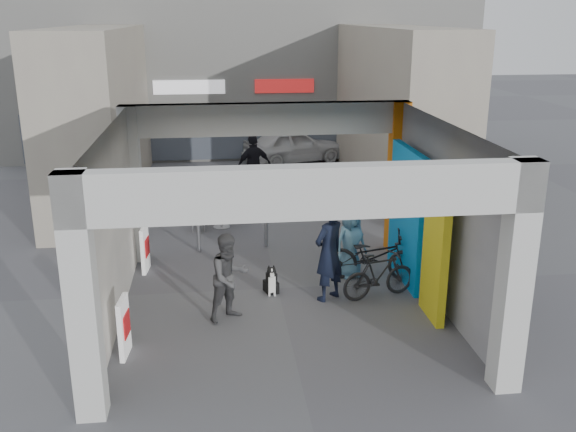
{
  "coord_description": "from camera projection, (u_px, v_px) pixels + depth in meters",
  "views": [
    {
      "loc": [
        -1.2,
        -11.99,
        5.37
      ],
      "look_at": [
        0.34,
        1.0,
        1.22
      ],
      "focal_mm": 40.0,
      "sensor_mm": 36.0,
      "label": 1
    }
  ],
  "objects": [
    {
      "name": "bollard_left",
      "position": [
        198.0,
        234.0,
        15.02
      ],
      "size": [
        0.09,
        0.09,
        0.84
      ],
      "primitive_type": "cylinder",
      "color": "#96989E",
      "rests_on": "ground"
    },
    {
      "name": "bollard_center",
      "position": [
        266.0,
        230.0,
        15.33
      ],
      "size": [
        0.09,
        0.09,
        0.83
      ],
      "primitive_type": "cylinder",
      "color": "#96989E",
      "rests_on": "ground"
    },
    {
      "name": "bicycle_front",
      "position": [
        373.0,
        256.0,
        13.41
      ],
      "size": [
        2.1,
        1.07,
        1.05
      ],
      "primitive_type": "imported",
      "rotation": [
        0.0,
        0.0,
        1.37
      ],
      "color": "black",
      "rests_on": "ground"
    },
    {
      "name": "plaza_bldg_left",
      "position": [
        100.0,
        115.0,
        18.95
      ],
      "size": [
        2.0,
        9.0,
        5.0
      ],
      "primitive_type": "cube",
      "color": "#A09A85",
      "rests_on": "ground"
    },
    {
      "name": "far_building",
      "position": [
        241.0,
        50.0,
        25.15
      ],
      "size": [
        18.0,
        4.08,
        8.0
      ],
      "color": "silver",
      "rests_on": "ground"
    },
    {
      "name": "advert_board_near",
      "position": [
        124.0,
        327.0,
        10.4
      ],
      "size": [
        0.15,
        0.56,
        1.0
      ],
      "rotation": [
        0.0,
        0.0,
        -0.1
      ],
      "color": "white",
      "rests_on": "ground"
    },
    {
      "name": "advert_board_far",
      "position": [
        145.0,
        249.0,
        13.85
      ],
      "size": [
        0.15,
        0.56,
        1.0
      ],
      "rotation": [
        0.0,
        0.0,
        -0.1
      ],
      "color": "white",
      "rests_on": "ground"
    },
    {
      "name": "crate_stack",
      "position": [
        281.0,
        175.0,
        21.17
      ],
      "size": [
        0.55,
        0.5,
        0.56
      ],
      "rotation": [
        0.0,
        0.0,
        -0.41
      ],
      "color": "#1B5F25",
      "rests_on": "ground"
    },
    {
      "name": "man_elderly",
      "position": [
        351.0,
        243.0,
        13.5
      ],
      "size": [
        0.87,
        0.74,
        1.52
      ],
      "primitive_type": "imported",
      "rotation": [
        0.0,
        0.0,
        0.42
      ],
      "color": "#5E95B7",
      "rests_on": "ground"
    },
    {
      "name": "plaza_bldg_right",
      "position": [
        396.0,
        110.0,
        19.96
      ],
      "size": [
        2.0,
        9.0,
        5.0
      ],
      "primitive_type": "cube",
      "color": "#A09A85",
      "rests_on": "ground"
    },
    {
      "name": "ground",
      "position": [
        277.0,
        288.0,
        13.11
      ],
      "size": [
        90.0,
        90.0,
        0.0
      ],
      "primitive_type": "plane",
      "color": "#56565B",
      "rests_on": "ground"
    },
    {
      "name": "white_van",
      "position": [
        294.0,
        146.0,
        24.0
      ],
      "size": [
        4.05,
        2.58,
        1.28
      ],
      "primitive_type": "imported",
      "rotation": [
        0.0,
        0.0,
        1.88
      ],
      "color": "silver",
      "rests_on": "ground"
    },
    {
      "name": "man_back_turned",
      "position": [
        229.0,
        277.0,
        11.57
      ],
      "size": [
        1.01,
        0.95,
        1.64
      ],
      "primitive_type": "imported",
      "rotation": [
        0.0,
        0.0,
        0.56
      ],
      "color": "#424244",
      "rests_on": "ground"
    },
    {
      "name": "man_with_dog",
      "position": [
        329.0,
        252.0,
        12.34
      ],
      "size": [
        0.85,
        0.8,
        1.95
      ],
      "primitive_type": "imported",
      "rotation": [
        0.0,
        0.0,
        3.8
      ],
      "color": "black",
      "rests_on": "ground"
    },
    {
      "name": "cafe_set",
      "position": [
        217.0,
        213.0,
        17.02
      ],
      "size": [
        1.47,
        1.18,
        0.89
      ],
      "rotation": [
        0.0,
        0.0,
        0.02
      ],
      "color": "#ACACB2",
      "rests_on": "ground"
    },
    {
      "name": "man_crates",
      "position": [
        254.0,
        166.0,
        19.39
      ],
      "size": [
        1.21,
        0.83,
        1.91
      ],
      "primitive_type": "imported",
      "rotation": [
        0.0,
        0.0,
        3.51
      ],
      "color": "black",
      "rests_on": "ground"
    },
    {
      "name": "bicycle_rear",
      "position": [
        379.0,
        275.0,
        12.56
      ],
      "size": [
        1.62,
        0.84,
        0.94
      ],
      "primitive_type": "imported",
      "rotation": [
        0.0,
        0.0,
        1.84
      ],
      "color": "black",
      "rests_on": "ground"
    },
    {
      "name": "produce_stand",
      "position": [
        177.0,
        198.0,
        18.48
      ],
      "size": [
        1.1,
        0.59,
        0.72
      ],
      "rotation": [
        0.0,
        0.0,
        -0.11
      ],
      "color": "black",
      "rests_on": "ground"
    },
    {
      "name": "bollard_right",
      "position": [
        333.0,
        228.0,
        15.42
      ],
      "size": [
        0.09,
        0.09,
        0.86
      ],
      "primitive_type": "cylinder",
      "color": "#96989E",
      "rests_on": "ground"
    },
    {
      "name": "border_collie",
      "position": [
        271.0,
        282.0,
        12.78
      ],
      "size": [
        0.23,
        0.46,
        0.63
      ],
      "rotation": [
        0.0,
        0.0,
        0.31
      ],
      "color": "black",
      "rests_on": "ground"
    },
    {
      "name": "arcade_canopy",
      "position": [
        311.0,
        189.0,
        11.7
      ],
      "size": [
        6.4,
        6.45,
        6.4
      ],
      "color": "beige",
      "rests_on": "ground"
    }
  ]
}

